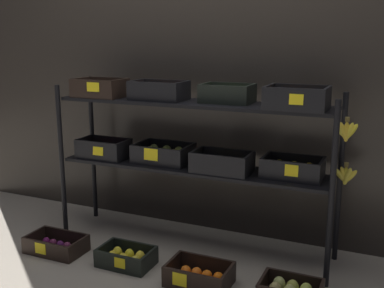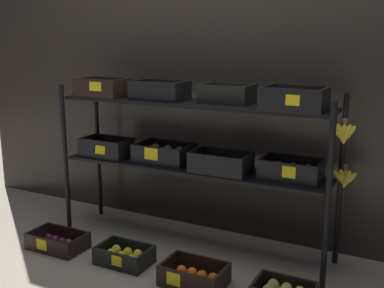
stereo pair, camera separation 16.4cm
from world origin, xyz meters
name	(u,v)px [view 1 (the left image)]	position (x,y,z in m)	size (l,w,h in m)	color
ground_plane	(192,245)	(0.00, 0.00, 0.00)	(10.00, 10.00, 0.00)	gray
storefront_wall	(214,97)	(0.00, 0.38, 0.93)	(4.16, 0.12, 1.86)	#2D2823
display_rack	(193,135)	(0.01, -0.01, 0.74)	(1.89, 0.39, 1.08)	black
crate_ground_plum	(56,246)	(-0.75, -0.44, 0.04)	(0.37, 0.22, 0.11)	black
crate_ground_lemon	(126,258)	(-0.25, -0.41, 0.05)	(0.32, 0.22, 0.11)	black
crate_ground_tangerine	(199,277)	(0.24, -0.44, 0.04)	(0.35, 0.24, 0.12)	black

